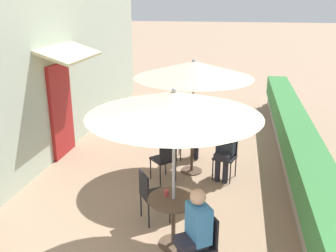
{
  "coord_description": "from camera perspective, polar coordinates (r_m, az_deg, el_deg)",
  "views": [
    {
      "loc": [
        1.47,
        -2.54,
        3.42
      ],
      "look_at": [
        0.15,
        4.46,
        1.0
      ],
      "focal_mm": 40.0,
      "sensor_mm": 36.0,
      "label": 1
    }
  ],
  "objects": [
    {
      "name": "patio_table_near",
      "position": [
        5.48,
        0.84,
        -13.0
      ],
      "size": [
        0.74,
        0.74,
        0.76
      ],
      "color": "brown",
      "rests_on": "ground_plane"
    },
    {
      "name": "seated_patron_near_right",
      "position": [
        4.85,
        4.07,
        -15.57
      ],
      "size": [
        0.51,
        0.49,
        1.25
      ],
      "rotation": [
        0.0,
        0.0,
        8.46
      ],
      "color": "#23232D",
      "rests_on": "ground_plane"
    },
    {
      "name": "cafe_chair_near_right",
      "position": [
        4.99,
        5.21,
        -16.87
      ],
      "size": [
        0.56,
        0.56,
        0.87
      ],
      "rotation": [
        0.0,
        0.0,
        8.46
      ],
      "color": "black",
      "rests_on": "ground_plane"
    },
    {
      "name": "cafe_chair_mid_left",
      "position": [
        7.55,
        8.86,
        -4.09
      ],
      "size": [
        0.49,
        0.49,
        0.87
      ],
      "rotation": [
        0.0,
        0.0,
        9.15
      ],
      "color": "black",
      "rests_on": "ground_plane"
    },
    {
      "name": "coffee_cup_mid",
      "position": [
        7.53,
        4.68,
        -1.63
      ],
      "size": [
        0.07,
        0.07,
        0.09
      ],
      "color": "#B73D3D",
      "rests_on": "patio_table_mid"
    },
    {
      "name": "cafe_chair_near_left",
      "position": [
        6.03,
        -2.68,
        -10.06
      ],
      "size": [
        0.56,
        0.56,
        0.87
      ],
      "rotation": [
        0.0,
        0.0,
        5.31
      ],
      "color": "black",
      "rests_on": "ground_plane"
    },
    {
      "name": "cafe_chair_mid_right",
      "position": [
        8.35,
        2.55,
        -1.61
      ],
      "size": [
        0.49,
        0.49,
        0.87
      ],
      "rotation": [
        0.0,
        0.0,
        11.25
      ],
      "color": "black",
      "rests_on": "ground_plane"
    },
    {
      "name": "patio_umbrella_mid",
      "position": [
        7.25,
        3.93,
        8.57
      ],
      "size": [
        2.31,
        2.31,
        2.35
      ],
      "color": "#B7B7BC",
      "rests_on": "ground_plane"
    },
    {
      "name": "patio_umbrella_near",
      "position": [
        4.83,
        0.93,
        3.44
      ],
      "size": [
        2.31,
        2.31,
        2.35
      ],
      "color": "#B7B7BC",
      "rests_on": "ground_plane"
    },
    {
      "name": "coffee_cup_near",
      "position": [
        5.4,
        -0.25,
        -10.19
      ],
      "size": [
        0.07,
        0.07,
        0.09
      ],
      "color": "#B73D3D",
      "rests_on": "patio_table_near"
    },
    {
      "name": "patio_table_mid",
      "position": [
        7.7,
        3.67,
        -3.28
      ],
      "size": [
        0.74,
        0.74,
        0.76
      ],
      "color": "brown",
      "rests_on": "ground_plane"
    },
    {
      "name": "cafe_chair_mid_back",
      "position": [
        7.27,
        -0.44,
        -4.78
      ],
      "size": [
        0.57,
        0.57,
        0.87
      ],
      "rotation": [
        0.0,
        0.0,
        13.34
      ],
      "color": "black",
      "rests_on": "ground_plane"
    },
    {
      "name": "seated_patron_mid_right",
      "position": [
        8.31,
        3.33,
        -0.49
      ],
      "size": [
        0.47,
        0.41,
        1.25
      ],
      "rotation": [
        0.0,
        0.0,
        11.25
      ],
      "color": "#23232D",
      "rests_on": "ground_plane"
    },
    {
      "name": "planter_hedge",
      "position": [
        8.54,
        18.64,
        -2.01
      ],
      "size": [
        0.6,
        10.0,
        1.01
      ],
      "color": "gray",
      "rests_on": "ground_plane"
    },
    {
      "name": "cafe_facade_wall",
      "position": [
        8.97,
        -16.25,
        9.47
      ],
      "size": [
        0.98,
        11.0,
        4.2
      ],
      "color": "#B2C1AD",
      "rests_on": "ground_plane"
    },
    {
      "name": "seated_patron_mid_left",
      "position": [
        7.39,
        8.66,
        -3.18
      ],
      "size": [
        0.42,
        0.47,
        1.25
      ],
      "rotation": [
        0.0,
        0.0,
        9.15
      ],
      "color": "#23232D",
      "rests_on": "ground_plane"
    }
  ]
}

